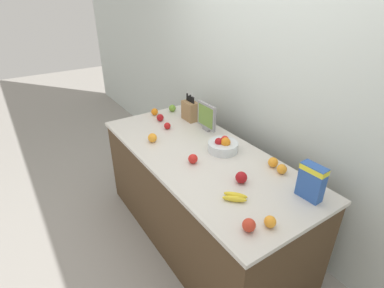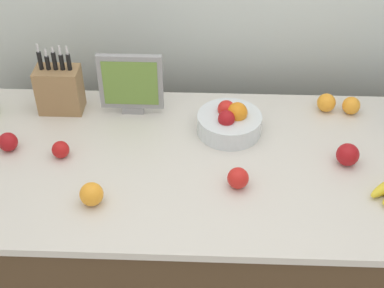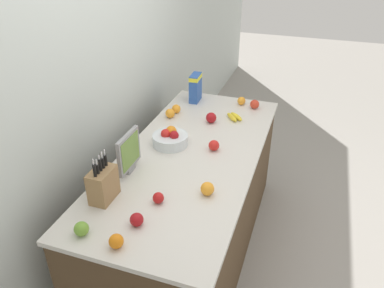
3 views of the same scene
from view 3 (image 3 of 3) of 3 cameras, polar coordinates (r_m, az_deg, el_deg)
ground_plane at (r=3.13m, az=-0.14°, el=-15.28°), size 14.00×14.00×0.00m
wall_back at (r=2.65m, az=-14.08°, el=8.83°), size 9.00×0.06×2.60m
counter at (r=2.83m, az=-0.15°, el=-9.00°), size 2.07×0.90×0.88m
knife_block at (r=2.16m, az=-13.41°, el=-5.98°), size 0.18×0.11×0.30m
small_monitor at (r=2.34m, az=-9.60°, el=-1.21°), size 0.26×0.03×0.27m
cereal_box at (r=3.31m, az=0.53°, el=8.76°), size 0.17×0.08×0.24m
fruit_bowl at (r=2.65m, az=-3.33°, el=0.85°), size 0.25×0.25×0.13m
banana_bunch at (r=3.04m, az=6.44°, el=4.14°), size 0.17×0.16×0.04m
apple_by_knife_block at (r=2.13m, az=-5.23°, el=-8.17°), size 0.06×0.06×0.06m
apple_leftmost at (r=2.96m, az=2.99°, el=4.01°), size 0.08×0.08×0.08m
apple_middle at (r=2.59m, az=3.36°, el=-0.22°), size 0.08×0.08×0.08m
apple_front at (r=3.24m, az=9.52°, el=6.00°), size 0.08×0.08×0.08m
apple_rear at (r=1.99m, az=-8.43°, el=-11.33°), size 0.07×0.07×0.07m
apple_rightmost at (r=2.00m, az=-16.50°, el=-12.29°), size 0.08×0.08×0.08m
orange_front_center at (r=3.12m, az=-2.42°, el=5.39°), size 0.07×0.07×0.07m
orange_near_bowl at (r=2.17m, az=2.36°, el=-6.82°), size 0.08×0.08×0.08m
orange_mid_left at (r=3.04m, az=-3.36°, el=4.70°), size 0.08×0.08×0.08m
orange_front_left at (r=3.30m, az=7.54°, el=6.54°), size 0.07×0.07×0.07m
orange_mid_right at (r=1.90m, az=-11.48°, el=-14.32°), size 0.07×0.07×0.07m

